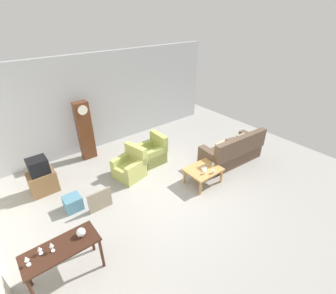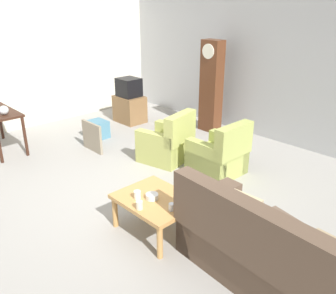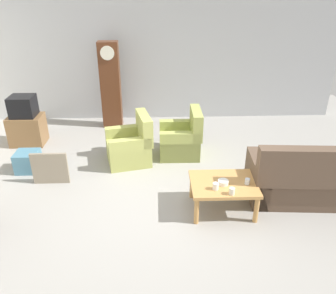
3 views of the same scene
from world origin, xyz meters
name	(u,v)px [view 1 (image 1 of 3)]	position (x,y,z in m)	size (l,w,h in m)	color
ground_plane	(174,187)	(0.00, 0.00, 0.00)	(10.40, 10.40, 0.00)	#999691
garage_door_wall	(108,100)	(0.00, 3.60, 1.60)	(8.40, 0.16, 3.20)	#ADAFB5
couch_floral	(232,152)	(2.33, -0.15, 0.36)	(2.15, 1.02, 1.04)	brown
armchair_olive_near	(130,167)	(-0.65, 1.23, 0.31)	(0.94, 0.92, 0.92)	tan
armchair_olive_far	(152,153)	(0.33, 1.48, 0.31)	(0.79, 0.76, 0.92)	#A2AC56
coffee_table_wood	(203,171)	(0.81, -0.34, 0.40)	(0.96, 0.76, 0.46)	tan
console_table_dark	(62,252)	(-3.21, -0.76, 0.68)	(1.30, 0.56, 0.79)	#381E14
grandfather_clock	(85,131)	(-1.19, 3.03, 0.98)	(0.44, 0.30, 1.95)	#562D19
tv_stand_cabinet	(43,182)	(-2.86, 2.10, 0.31)	(0.68, 0.52, 0.62)	brown
tv_crt	(38,166)	(-2.86, 2.10, 0.83)	(0.48, 0.44, 0.42)	black
framed_picture_leaning	(100,200)	(-1.96, 0.49, 0.28)	(0.60, 0.05, 0.56)	gray
storage_box_blue	(73,203)	(-2.49, 0.94, 0.18)	(0.40, 0.39, 0.36)	teal
glass_dome_cloche	(81,232)	(-2.82, -0.74, 0.88)	(0.16, 0.16, 0.16)	silver
cup_white_porcelain	(204,172)	(0.66, -0.51, 0.51)	(0.09, 0.09, 0.10)	white
cup_blue_rimmed	(213,164)	(1.14, -0.39, 0.51)	(0.07, 0.07, 0.09)	silver
cup_cream_tall	(213,172)	(0.86, -0.64, 0.51)	(0.08, 0.08, 0.10)	beige
bowl_white_stacked	(204,169)	(0.79, -0.38, 0.50)	(0.15, 0.15, 0.06)	white
wine_glass_tall	(26,260)	(-3.72, -0.78, 0.93)	(0.08, 0.08, 0.21)	silver
wine_glass_mid	(39,249)	(-3.51, -0.68, 0.90)	(0.07, 0.07, 0.17)	silver
wine_glass_short	(51,246)	(-3.33, -0.75, 0.94)	(0.07, 0.07, 0.22)	silver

